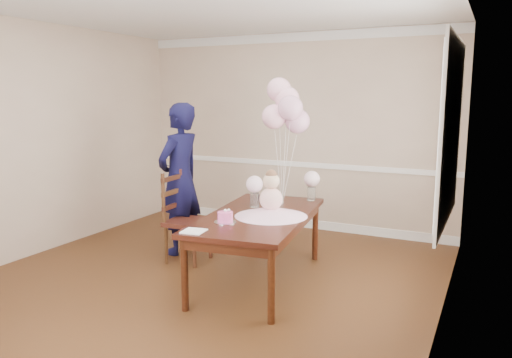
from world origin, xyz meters
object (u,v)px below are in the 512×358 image
object	(u,v)px
dining_table_top	(259,216)
birthday_cake	(225,217)
woman	(180,179)
dining_chair_seat	(188,222)

from	to	relation	value
dining_table_top	birthday_cake	world-z (taller)	birthday_cake
birthday_cake	woman	xyz separation A→B (m)	(-1.13, 0.91, 0.13)
birthday_cake	dining_chair_seat	bearing A→B (deg)	142.15
dining_chair_seat	dining_table_top	bearing A→B (deg)	-15.49
dining_table_top	dining_chair_seat	bearing A→B (deg)	159.78
dining_table_top	woman	size ratio (longest dim) A/B	1.05
birthday_cake	woman	bearing A→B (deg)	140.99
dining_table_top	birthday_cake	distance (m)	0.47
dining_table_top	birthday_cake	xyz separation A→B (m)	(-0.13, -0.44, 0.08)
birthday_cake	woman	size ratio (longest dim) A/B	0.08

